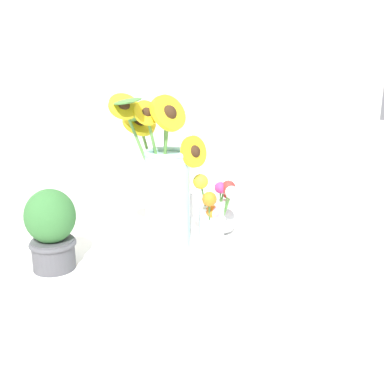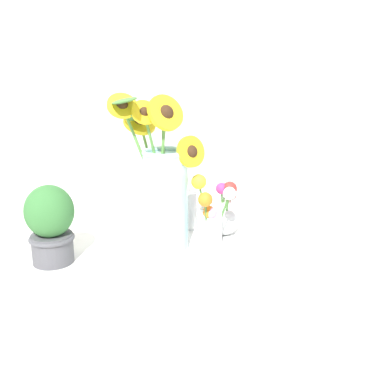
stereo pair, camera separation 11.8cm
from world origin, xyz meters
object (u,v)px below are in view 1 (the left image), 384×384
(mason_jar_sunflowers, at_px, (166,186))
(vase_small_back, at_px, (180,205))
(serving_tray, at_px, (192,243))
(potted_plant, at_px, (51,228))
(vase_small_center, at_px, (212,218))
(vase_bulb_right, at_px, (223,213))

(mason_jar_sunflowers, relative_size, vase_small_back, 2.39)
(serving_tray, bearing_deg, potted_plant, 161.43)
(vase_small_center, xyz_separation_m, vase_bulb_right, (0.10, 0.05, -0.02))
(potted_plant, bearing_deg, serving_tray, -18.57)
(vase_small_center, height_order, potted_plant, vase_small_center)
(mason_jar_sunflowers, xyz_separation_m, potted_plant, (-0.26, 0.11, -0.08))
(serving_tray, relative_size, vase_small_center, 2.11)
(vase_small_center, height_order, vase_small_back, vase_small_center)
(vase_bulb_right, distance_m, vase_small_back, 0.13)
(vase_bulb_right, bearing_deg, vase_small_back, 115.61)
(mason_jar_sunflowers, distance_m, potted_plant, 0.29)
(vase_bulb_right, height_order, potted_plant, potted_plant)
(vase_bulb_right, xyz_separation_m, potted_plant, (-0.44, 0.13, 0.03))
(vase_bulb_right, bearing_deg, mason_jar_sunflowers, 173.20)
(mason_jar_sunflowers, bearing_deg, vase_small_back, 37.46)
(serving_tray, relative_size, mason_jar_sunflowers, 1.02)
(serving_tray, xyz_separation_m, vase_small_center, (0.00, -0.07, 0.09))
(mason_jar_sunflowers, height_order, vase_small_back, mason_jar_sunflowers)
(vase_small_back, height_order, potted_plant, potted_plant)
(vase_small_center, relative_size, potted_plant, 0.99)
(mason_jar_sunflowers, height_order, vase_small_center, mason_jar_sunflowers)
(mason_jar_sunflowers, xyz_separation_m, vase_small_center, (0.09, -0.08, -0.09))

